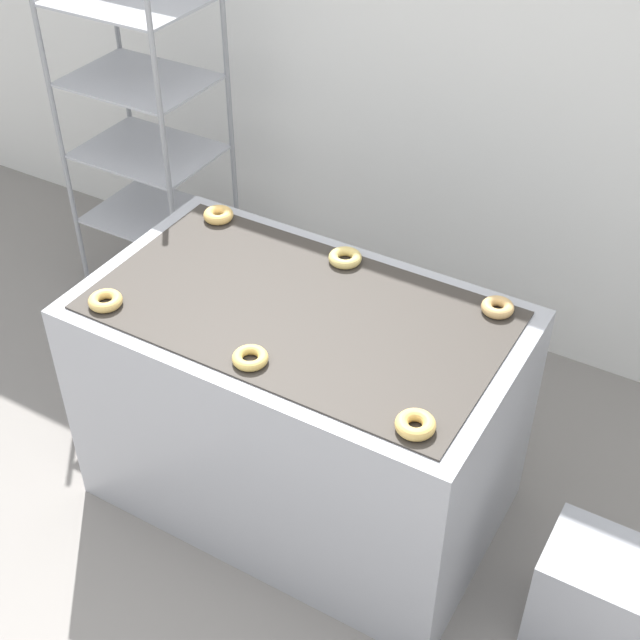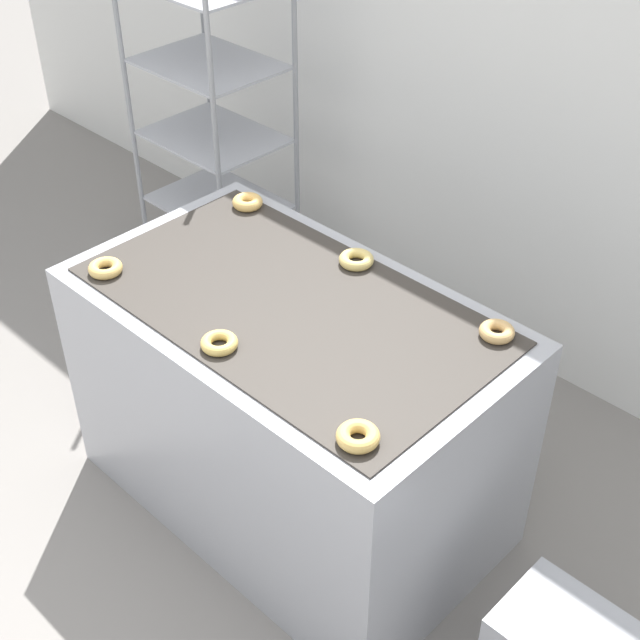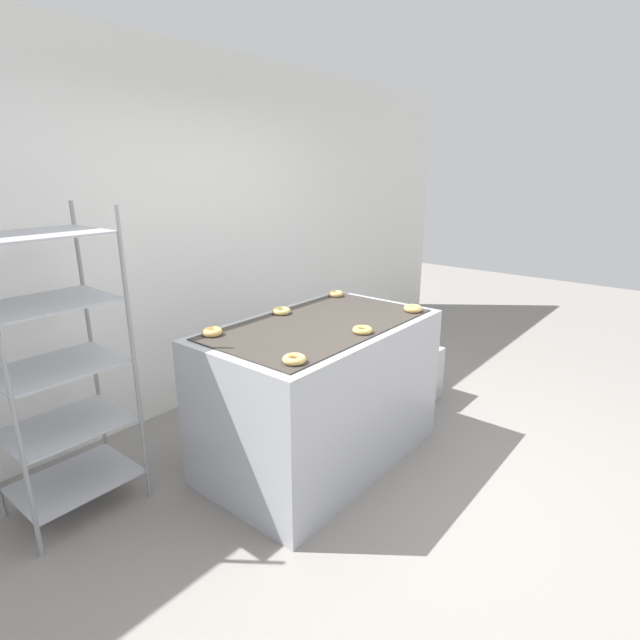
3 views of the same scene
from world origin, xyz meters
TOP-DOWN VIEW (x-y plane):
  - ground_plane at (0.00, 0.00)m, footprint 14.00×14.00m
  - wall_back at (0.00, 2.12)m, footprint 8.00×0.05m
  - fryer_machine at (0.00, 0.71)m, footprint 1.57×0.92m
  - baking_rack_cart at (-1.31, 1.48)m, footprint 0.65×0.51m
  - donut_near_left at (-0.60, 0.39)m, footprint 0.12×0.12m
  - donut_near_center at (0.01, 0.39)m, footprint 0.12×0.12m
  - donut_near_right at (0.61, 0.38)m, footprint 0.13×0.13m
  - donut_far_left at (-0.59, 1.05)m, footprint 0.12×0.12m
  - donut_far_center at (0.00, 1.05)m, footprint 0.13×0.13m
  - donut_far_right at (0.61, 1.05)m, footprint 0.12×0.12m

SIDE VIEW (x-z plane):
  - ground_plane at x=0.00m, z-range 0.00..0.00m
  - fryer_machine at x=0.00m, z-range 0.00..0.97m
  - baking_rack_cart at x=-1.31m, z-range 0.01..1.75m
  - donut_near_center at x=0.01m, z-range 0.97..1.00m
  - donut_far_center at x=0.00m, z-range 0.97..1.01m
  - donut_near_left at x=-0.60m, z-range 0.97..1.01m
  - donut_far_right at x=0.61m, z-range 0.97..1.01m
  - donut_near_right at x=0.61m, z-range 0.97..1.01m
  - donut_far_left at x=-0.59m, z-range 0.97..1.01m
  - wall_back at x=0.00m, z-range 0.00..2.80m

